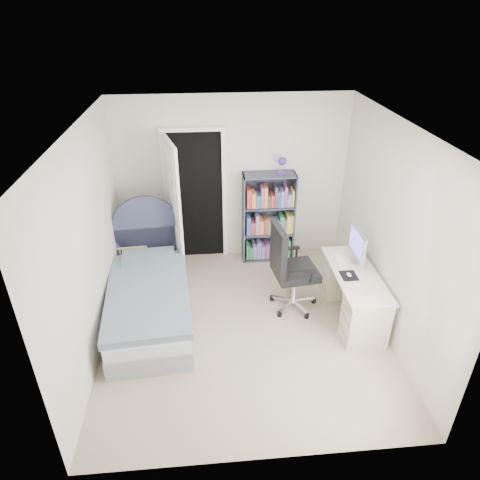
{
  "coord_description": "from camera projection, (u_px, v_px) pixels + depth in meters",
  "views": [
    {
      "loc": [
        -0.43,
        -4.14,
        3.58
      ],
      "look_at": [
        -0.01,
        0.41,
        1.01
      ],
      "focal_mm": 32.0,
      "sensor_mm": 36.0,
      "label": 1
    }
  ],
  "objects": [
    {
      "name": "floor_lamp",
      "position": [
        175.0,
        239.0,
        6.19
      ],
      "size": [
        0.2,
        0.2,
        1.37
      ],
      "color": "silver",
      "rests_on": "ground"
    },
    {
      "name": "room_shell",
      "position": [
        244.0,
        239.0,
        4.77
      ],
      "size": [
        3.5,
        3.7,
        2.6
      ],
      "color": "gray",
      "rests_on": "ground"
    },
    {
      "name": "bed",
      "position": [
        149.0,
        296.0,
        5.45
      ],
      "size": [
        1.12,
        2.13,
        1.27
      ],
      "color": "gray",
      "rests_on": "ground"
    },
    {
      "name": "bookcase",
      "position": [
        269.0,
        221.0,
        6.53
      ],
      "size": [
        0.78,
        0.33,
        1.65
      ],
      "color": "#393D4D",
      "rests_on": "ground"
    },
    {
      "name": "door",
      "position": [
        182.0,
        203.0,
        6.14
      ],
      "size": [
        0.92,
        0.81,
        2.06
      ],
      "color": "black",
      "rests_on": "ground"
    },
    {
      "name": "office_chair",
      "position": [
        288.0,
        265.0,
        5.4
      ],
      "size": [
        0.64,
        0.65,
        1.2
      ],
      "color": "silver",
      "rests_on": "ground"
    },
    {
      "name": "nightstand",
      "position": [
        134.0,
        248.0,
        6.29
      ],
      "size": [
        0.41,
        0.41,
        0.61
      ],
      "color": "#D2C281",
      "rests_on": "ground"
    },
    {
      "name": "desk",
      "position": [
        353.0,
        292.0,
        5.4
      ],
      "size": [
        0.53,
        1.33,
        1.09
      ],
      "color": "beige",
      "rests_on": "ground"
    }
  ]
}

